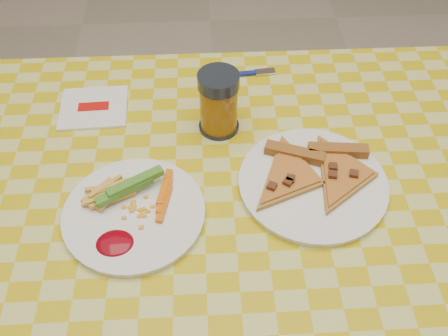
% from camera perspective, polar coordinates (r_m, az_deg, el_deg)
% --- Properties ---
extents(table, '(1.28, 0.88, 0.76)m').
position_cam_1_polar(table, '(0.94, 0.98, -6.55)').
color(table, white).
rests_on(table, ground).
extents(plate_left, '(0.28, 0.28, 0.01)m').
position_cam_1_polar(plate_left, '(0.87, -10.21, -5.23)').
color(plate_left, white).
rests_on(plate_left, table).
extents(plate_right, '(0.30, 0.30, 0.01)m').
position_cam_1_polar(plate_right, '(0.91, 10.09, -1.81)').
color(plate_right, white).
rests_on(plate_right, table).
extents(fries_veggies, '(0.19, 0.17, 0.04)m').
position_cam_1_polar(fries_veggies, '(0.87, -10.84, -3.75)').
color(fries_veggies, '#F8D64F').
rests_on(fries_veggies, plate_left).
extents(pizza_slices, '(0.27, 0.25, 0.02)m').
position_cam_1_polar(pizza_slices, '(0.91, 10.31, -0.44)').
color(pizza_slices, '#B68238').
rests_on(pizza_slices, plate_right).
extents(drink_glass, '(0.08, 0.08, 0.13)m').
position_cam_1_polar(drink_glass, '(0.97, -0.61, 7.46)').
color(drink_glass, black).
rests_on(drink_glass, table).
extents(napkin, '(0.14, 0.13, 0.01)m').
position_cam_1_polar(napkin, '(1.08, -14.66, 6.69)').
color(napkin, white).
rests_on(napkin, table).
extents(fork, '(0.14, 0.03, 0.01)m').
position_cam_1_polar(fork, '(1.13, 2.40, 10.74)').
color(fork, navy).
rests_on(fork, table).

